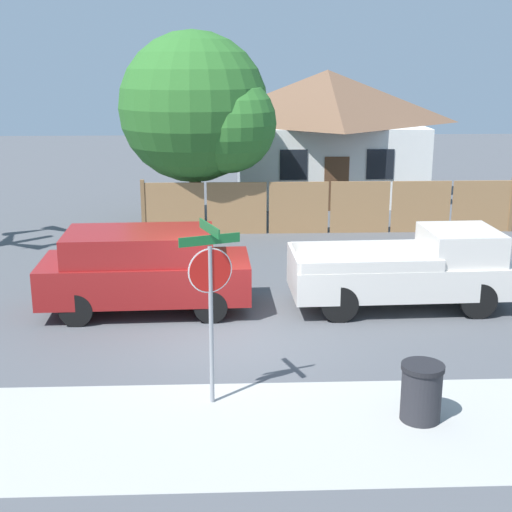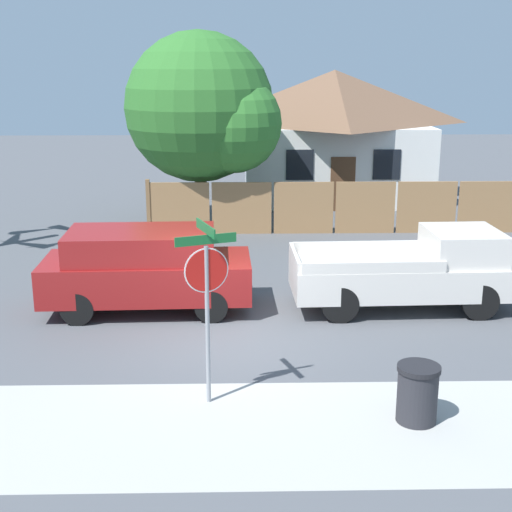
{
  "view_description": "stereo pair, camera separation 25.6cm",
  "coord_description": "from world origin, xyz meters",
  "views": [
    {
      "loc": [
        -0.1,
        -13.26,
        5.4
      ],
      "look_at": [
        0.47,
        0.48,
        1.6
      ],
      "focal_mm": 50.0,
      "sensor_mm": 36.0,
      "label": 1
    },
    {
      "loc": [
        0.16,
        -13.27,
        5.4
      ],
      "look_at": [
        0.47,
        0.48,
        1.6
      ],
      "focal_mm": 50.0,
      "sensor_mm": 36.0,
      "label": 2
    }
  ],
  "objects": [
    {
      "name": "ground_plane",
      "position": [
        0.0,
        0.0,
        0.0
      ],
      "size": [
        80.0,
        80.0,
        0.0
      ],
      "primitive_type": "plane",
      "color": "#4C4F54"
    },
    {
      "name": "sidewalk_strip",
      "position": [
        0.0,
        -3.6,
        0.0
      ],
      "size": [
        36.0,
        3.2,
        0.01
      ],
      "color": "#A3A39E",
      "rests_on": "ground"
    },
    {
      "name": "wooden_fence",
      "position": [
        3.16,
        8.99,
        0.84
      ],
      "size": [
        11.97,
        0.12,
        1.77
      ],
      "color": "#997047",
      "rests_on": "ground"
    },
    {
      "name": "house",
      "position": [
        3.91,
        15.46,
        2.6
      ],
      "size": [
        7.6,
        6.53,
        5.01
      ],
      "color": "white",
      "rests_on": "ground"
    },
    {
      "name": "oak_tree",
      "position": [
        -0.93,
        10.17,
        3.8
      ],
      "size": [
        5.08,
        4.84,
        6.33
      ],
      "color": "brown",
      "rests_on": "ground"
    },
    {
      "name": "red_suv",
      "position": [
        -1.93,
        1.83,
        0.98
      ],
      "size": [
        4.6,
        2.06,
        1.81
      ],
      "rotation": [
        0.0,
        0.0,
        0.03
      ],
      "color": "maroon",
      "rests_on": "ground"
    },
    {
      "name": "orange_pickup",
      "position": [
        4.0,
        1.84,
        0.86
      ],
      "size": [
        4.93,
        2.02,
        1.78
      ],
      "rotation": [
        0.0,
        0.0,
        0.03
      ],
      "color": "silver",
      "rests_on": "ground"
    },
    {
      "name": "stop_sign",
      "position": [
        -0.37,
        -2.65,
        2.03
      ],
      "size": [
        0.94,
        0.84,
        2.99
      ],
      "rotation": [
        0.0,
        0.0,
        0.36
      ],
      "color": "gray",
      "rests_on": "ground"
    },
    {
      "name": "trash_bin",
      "position": [
        2.86,
        -3.37,
        0.47
      ],
      "size": [
        0.66,
        0.66,
        0.92
      ],
      "color": "#28282D",
      "rests_on": "ground"
    }
  ]
}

